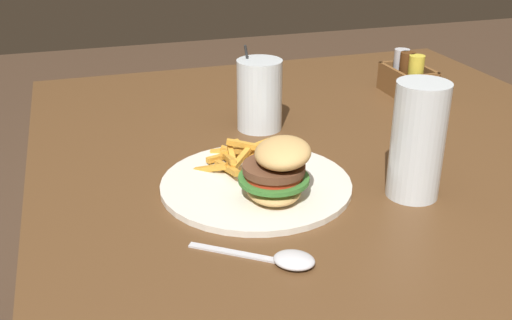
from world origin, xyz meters
name	(u,v)px	position (x,y,z in m)	size (l,w,h in m)	color
dining_table	(371,244)	(0.00, 0.00, 0.60)	(1.46, 1.09, 0.72)	brown
meal_plate_near	(264,177)	(-0.01, -0.19, 0.75)	(0.30, 0.30, 0.10)	silver
beer_glass	(417,145)	(0.06, 0.02, 0.80)	(0.08, 0.08, 0.18)	silver
juice_glass	(259,98)	(-0.27, -0.11, 0.78)	(0.09, 0.09, 0.16)	silver
spoon	(288,259)	(0.18, -0.22, 0.73)	(0.12, 0.15, 0.01)	silver
condiment_caddy	(407,78)	(-0.37, 0.27, 0.76)	(0.13, 0.09, 0.10)	brown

